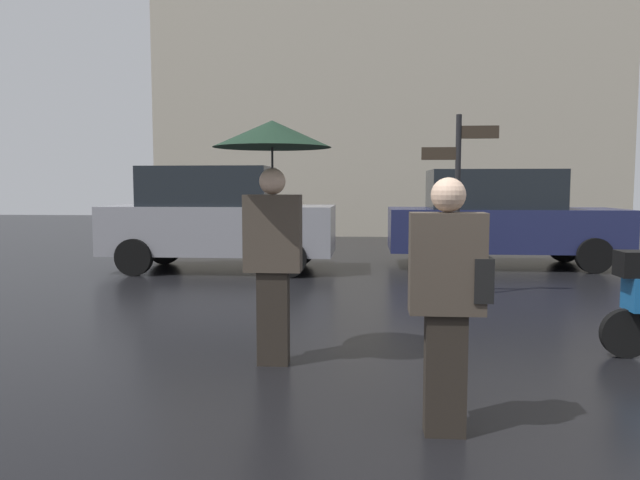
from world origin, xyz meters
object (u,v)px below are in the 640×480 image
object	(u,v)px
parked_car_left	(218,218)
parked_car_right	(500,218)
pedestrian_with_umbrella	(272,176)
street_signpost	(458,187)
pedestrian_with_bag	(449,291)

from	to	relation	value
parked_car_left	parked_car_right	world-z (taller)	parked_car_left
parked_car_right	pedestrian_with_umbrella	bearing A→B (deg)	-109.55
street_signpost	parked_car_right	bearing A→B (deg)	68.79
parked_car_left	street_signpost	distance (m)	4.89
pedestrian_with_umbrella	parked_car_left	world-z (taller)	pedestrian_with_umbrella
pedestrian_with_bag	parked_car_right	world-z (taller)	parked_car_right
parked_car_left	street_signpost	bearing A→B (deg)	-33.67
pedestrian_with_bag	parked_car_right	distance (m)	8.69
pedestrian_with_umbrella	street_signpost	bearing A→B (deg)	-97.18
pedestrian_with_umbrella	street_signpost	size ratio (longest dim) A/B	0.83
parked_car_left	pedestrian_with_umbrella	bearing A→B (deg)	-73.87
pedestrian_with_umbrella	street_signpost	xyz separation A→B (m)	(2.14, 3.47, -0.10)
parked_car_left	pedestrian_with_bag	bearing A→B (deg)	-68.04
street_signpost	parked_car_left	bearing A→B (deg)	148.74
pedestrian_with_bag	street_signpost	xyz separation A→B (m)	(0.77, 4.92, 0.66)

